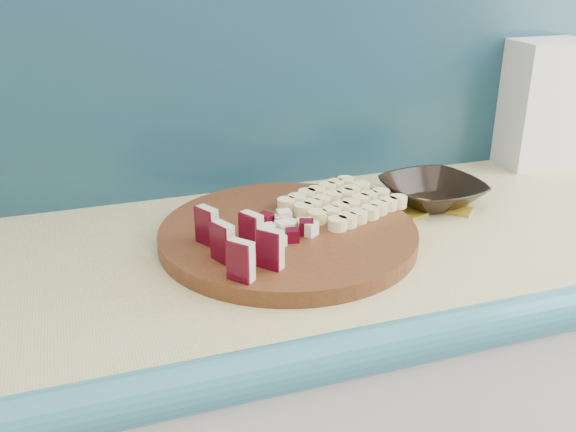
% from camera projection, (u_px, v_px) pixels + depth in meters
% --- Properties ---
extents(backsplash, '(2.20, 0.02, 0.50)m').
position_uv_depth(backsplash, '(286.00, 58.00, 1.21)').
color(backsplash, '#2D6C87').
rests_on(backsplash, kitchen_counter).
extents(cutting_board, '(0.55, 0.55, 0.03)m').
position_uv_depth(cutting_board, '(288.00, 235.00, 1.04)').
color(cutting_board, '#40230D').
rests_on(cutting_board, kitchen_counter).
extents(apple_wedges, '(0.10, 0.17, 0.06)m').
position_uv_depth(apple_wedges, '(238.00, 241.00, 0.92)').
color(apple_wedges, beige).
rests_on(apple_wedges, cutting_board).
extents(apple_chunks, '(0.07, 0.07, 0.02)m').
position_uv_depth(apple_chunks, '(275.00, 226.00, 1.02)').
color(apple_chunks, '#FDF0CA').
rests_on(apple_chunks, cutting_board).
extents(banana_slices, '(0.22, 0.21, 0.02)m').
position_uv_depth(banana_slices, '(342.00, 202.00, 1.11)').
color(banana_slices, '#F6EA96').
rests_on(banana_slices, cutting_board).
extents(brown_bowl, '(0.20, 0.20, 0.04)m').
position_uv_depth(brown_bowl, '(432.00, 192.00, 1.19)').
color(brown_bowl, black).
rests_on(brown_bowl, kitchen_counter).
extents(flour_bag, '(0.16, 0.12, 0.27)m').
position_uv_depth(flour_bag, '(542.00, 104.00, 1.37)').
color(flour_bag, silver).
rests_on(flour_bag, kitchen_counter).
extents(banana_peel, '(0.25, 0.21, 0.01)m').
position_uv_depth(banana_peel, '(389.00, 205.00, 1.18)').
color(banana_peel, gold).
rests_on(banana_peel, kitchen_counter).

